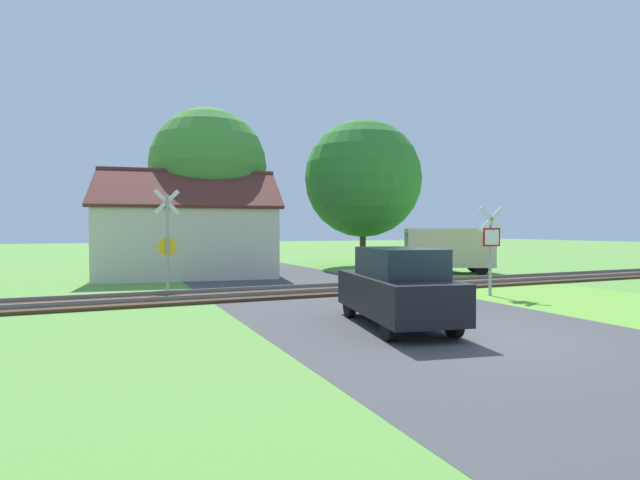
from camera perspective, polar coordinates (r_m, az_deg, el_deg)
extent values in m
plane|color=#5B933D|center=(10.83, 16.59, -10.51)|extent=(160.00, 160.00, 0.00)
cube|color=#424244|center=(12.40, 10.57, -8.97)|extent=(7.77, 80.00, 0.01)
cube|color=#422D1E|center=(17.47, -0.21, -5.82)|extent=(60.00, 2.60, 0.10)
cube|color=slate|center=(18.12, -1.10, -5.22)|extent=(60.00, 0.08, 0.12)
cube|color=slate|center=(16.81, 0.76, -5.73)|extent=(60.00, 0.08, 0.12)
cylinder|color=#9E9EA5|center=(17.39, 18.89, -1.66)|extent=(0.10, 0.10, 2.68)
cube|color=red|center=(17.31, 19.01, 0.31)|extent=(0.59, 0.16, 0.60)
cube|color=white|center=(17.29, 19.04, 0.31)|extent=(0.48, 0.12, 0.49)
cube|color=white|center=(17.31, 19.02, 2.25)|extent=(0.86, 0.23, 0.88)
cube|color=white|center=(17.31, 19.02, 2.25)|extent=(0.86, 0.23, 0.88)
cylinder|color=#9E9EA5|center=(17.80, -17.03, -0.45)|extent=(0.09, 0.09, 3.38)
cube|color=white|center=(17.88, -17.10, 4.18)|extent=(0.88, 0.12, 0.88)
cube|color=white|center=(17.88, -17.10, 4.18)|extent=(0.88, 0.12, 0.88)
cylinder|color=yellow|center=(17.87, -17.07, -0.72)|extent=(0.64, 0.10, 0.64)
cube|color=beige|center=(24.53, -14.77, -0.17)|extent=(8.51, 7.00, 3.23)
cube|color=#562823|center=(23.12, -14.81, 5.83)|extent=(8.50, 4.50, 1.98)
cube|color=#562823|center=(26.07, -14.80, 5.30)|extent=(8.50, 4.50, 1.98)
cube|color=brown|center=(24.69, -9.85, 5.79)|extent=(0.57, 0.57, 1.10)
cylinder|color=#513823|center=(26.52, -12.58, -0.08)|extent=(0.32, 0.32, 3.21)
sphere|color=#478E38|center=(26.72, -12.62, 8.20)|extent=(5.98, 5.98, 5.98)
cylinder|color=#513823|center=(29.92, 4.91, -0.49)|extent=(0.36, 0.36, 2.61)
sphere|color=#337A2D|center=(30.06, 4.93, 6.99)|extent=(6.97, 6.97, 6.97)
cube|color=beige|center=(25.75, 14.49, -0.83)|extent=(4.60, 3.61, 1.90)
cube|color=beige|center=(25.43, 9.04, -1.96)|extent=(1.45, 1.93, 0.90)
cube|color=#19232D|center=(25.44, 9.88, -0.09)|extent=(0.77, 1.46, 0.85)
cube|color=navy|center=(26.70, 14.10, -1.47)|extent=(3.37, 1.73, 0.16)
cylinder|color=black|center=(26.35, 11.10, -2.84)|extent=(0.69, 0.47, 0.68)
cylinder|color=black|center=(24.80, 11.56, -3.09)|extent=(0.69, 0.47, 0.68)
cylinder|color=black|center=(26.86, 17.16, -2.79)|extent=(0.69, 0.47, 0.68)
cylinder|color=black|center=(25.35, 17.98, -3.03)|extent=(0.69, 0.47, 0.68)
cube|color=black|center=(11.43, 8.72, -6.19)|extent=(2.33, 4.23, 0.84)
cube|color=#19232D|center=(11.18, 9.11, -2.55)|extent=(1.77, 2.42, 0.64)
cylinder|color=black|center=(13.00, 9.37, -7.16)|extent=(0.29, 0.62, 0.60)
cylinder|color=black|center=(12.54, 3.39, -7.46)|extent=(0.29, 0.62, 0.60)
cylinder|color=black|center=(10.57, 15.05, -9.13)|extent=(0.29, 0.62, 0.60)
cylinder|color=black|center=(10.00, 7.85, -9.70)|extent=(0.29, 0.62, 0.60)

